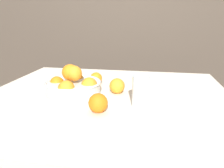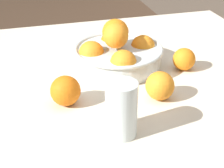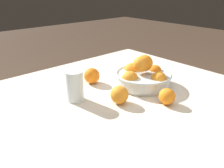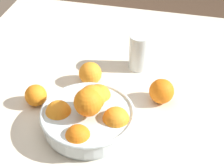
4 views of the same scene
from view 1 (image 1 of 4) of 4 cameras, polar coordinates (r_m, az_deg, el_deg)
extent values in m
cube|color=beige|center=(1.08, -1.44, -3.73)|extent=(1.22, 1.10, 0.03)
cylinder|color=#936B47|center=(1.82, -15.54, -7.60)|extent=(0.05, 0.05, 0.67)
cylinder|color=#936B47|center=(1.69, 21.12, -10.08)|extent=(0.05, 0.05, 0.67)
cylinder|color=silver|center=(1.11, -9.92, -2.25)|extent=(0.25, 0.25, 0.02)
cylinder|color=silver|center=(1.10, -10.00, -0.73)|extent=(0.26, 0.26, 0.05)
torus|color=silver|center=(1.09, -10.06, 0.43)|extent=(0.27, 0.27, 0.01)
sphere|color=orange|center=(1.06, -5.96, -0.32)|extent=(0.08, 0.08, 0.08)
sphere|color=orange|center=(1.18, -9.24, 1.22)|extent=(0.08, 0.08, 0.08)
sphere|color=orange|center=(1.13, -14.17, 0.16)|extent=(0.07, 0.07, 0.07)
sphere|color=orange|center=(1.02, -11.83, -1.24)|extent=(0.08, 0.08, 0.08)
sphere|color=orange|center=(1.08, -10.86, 2.99)|extent=(0.08, 0.08, 0.08)
sphere|color=orange|center=(1.07, -9.83, 2.76)|extent=(0.08, 0.08, 0.08)
cylinder|color=#F4A314|center=(0.95, 7.46, -2.90)|extent=(0.06, 0.06, 0.10)
cylinder|color=silver|center=(0.94, 7.50, -1.85)|extent=(0.07, 0.07, 0.13)
sphere|color=orange|center=(0.88, -3.65, -4.98)|extent=(0.08, 0.08, 0.08)
sphere|color=orange|center=(1.10, 1.34, -0.50)|extent=(0.08, 0.08, 0.08)
sphere|color=orange|center=(1.26, -4.19, 1.49)|extent=(0.07, 0.07, 0.07)
camera|label=2|loc=(0.95, 56.61, 19.02)|focal=60.00mm
camera|label=3|loc=(1.68, 25.41, 18.32)|focal=35.00mm
camera|label=4|loc=(1.40, -51.94, 28.98)|focal=60.00mm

